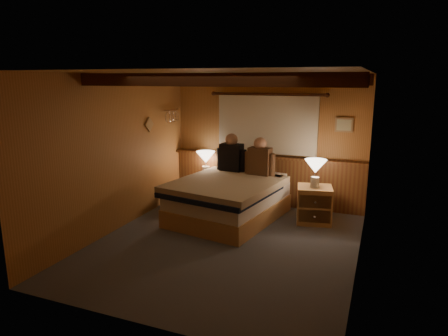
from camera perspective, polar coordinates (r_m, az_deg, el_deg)
The scene contains 19 objects.
floor at distance 5.85m, azimuth 0.26°, elevation -10.74°, with size 4.20×4.20×0.00m, color #494C56.
ceiling at distance 5.37m, azimuth 0.28°, elevation 13.49°, with size 4.20×4.20×0.00m, color tan.
wall_back at distance 7.45m, azimuth 6.22°, elevation 3.91°, with size 3.60×3.60×0.00m, color #B47840.
wall_left at distance 6.36m, azimuth -15.01°, elevation 2.05°, with size 4.20×4.20×0.00m, color #B47840.
wall_right at distance 5.12m, azimuth 19.35°, elevation -0.73°, with size 4.20×4.20×0.00m, color #B47840.
wall_front at distance 3.68m, azimuth -11.88°, elevation -5.39°, with size 3.60×3.60×0.00m, color #B47840.
wainscot at distance 7.53m, azimuth 5.96°, elevation -1.54°, with size 3.60×0.23×0.94m.
curtain_window at distance 7.34m, azimuth 6.13°, elevation 6.31°, with size 2.18×0.09×1.11m.
ceiling_beams at distance 5.51m, azimuth 0.87°, elevation 12.53°, with size 3.60×1.65×0.16m.
coat_rail at distance 7.56m, azimuth -7.55°, elevation 7.58°, with size 0.05×0.55×0.24m.
framed_print at distance 7.14m, azimuth 16.78°, elevation 5.91°, with size 0.30×0.04×0.25m.
bed at distance 6.72m, azimuth 0.66°, elevation -4.41°, with size 1.81×2.20×0.68m.
nightstand_left at distance 7.72m, azimuth -2.63°, elevation -2.94°, with size 0.53×0.49×0.50m.
nightstand_right at distance 6.74m, azimuth 12.76°, elevation -5.12°, with size 0.64×0.60×0.60m.
lamp_left at distance 7.64m, azimuth -2.63°, elevation 1.35°, with size 0.36×0.36×0.47m.
lamp_right at distance 6.54m, azimuth 12.94°, elevation 0.00°, with size 0.35×0.35×0.46m.
person_left at distance 7.26m, azimuth 1.08°, elevation 1.82°, with size 0.58×0.26×0.71m.
person_right at distance 6.99m, azimuth 5.14°, elevation 1.24°, with size 0.56×0.26×0.69m.
duffel_bag at distance 7.32m, azimuth -6.75°, elevation -4.61°, with size 0.55×0.39×0.37m.
Camera 1 is at (1.97, -5.00, 2.32)m, focal length 32.00 mm.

